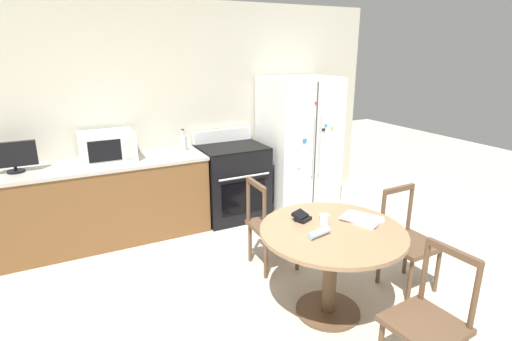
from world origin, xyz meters
TOP-DOWN VIEW (x-y plane):
  - ground_plane at (0.00, 0.00)m, footprint 14.00×14.00m
  - back_wall at (0.00, 2.65)m, footprint 5.20×0.10m
  - kitchen_counter at (-1.08, 2.29)m, footprint 2.25×0.64m
  - refrigerator at (1.37, 2.20)m, footprint 0.89×0.78m
  - oven_range at (0.44, 2.26)m, footprint 0.78×0.68m
  - microwave at (-0.97, 2.35)m, footprint 0.56×0.40m
  - countertop_tv at (-1.84, 2.32)m, footprint 0.41×0.16m
  - counter_bottle at (-0.12, 2.39)m, footprint 0.08×0.08m
  - dining_table at (0.34, 0.13)m, footprint 1.12×1.12m
  - dining_chair_far at (0.27, 0.97)m, footprint 0.43×0.43m
  - dining_chair_near at (0.45, -0.71)m, footprint 0.45×0.45m
  - dining_chair_right at (1.18, 0.12)m, footprint 0.43×0.43m
  - candle_glass at (0.32, 0.22)m, footprint 0.08×0.08m
  - folded_napkin at (0.17, 0.08)m, footprint 0.20×0.09m
  - wallet at (0.22, 0.38)m, footprint 0.16×0.16m
  - mail_stack at (0.65, 0.16)m, footprint 0.34×0.37m

SIDE VIEW (x-z plane):
  - ground_plane at x=0.00m, z-range 0.00..0.00m
  - dining_chair_far at x=0.27m, z-range -0.02..0.89m
  - dining_chair_near at x=0.45m, z-range -0.02..0.89m
  - dining_chair_right at x=1.18m, z-range -0.02..0.89m
  - kitchen_counter at x=-1.08m, z-range 0.00..0.90m
  - oven_range at x=0.44m, z-range -0.07..1.01m
  - dining_table at x=0.34m, z-range 0.21..0.95m
  - mail_stack at x=0.65m, z-range 0.74..0.76m
  - folded_napkin at x=0.17m, z-range 0.74..0.79m
  - wallet at x=0.22m, z-range 0.73..0.80m
  - candle_glass at x=0.32m, z-range 0.73..0.82m
  - refrigerator at x=1.37m, z-range 0.00..1.72m
  - counter_bottle at x=-0.12m, z-range 0.87..1.13m
  - microwave at x=-0.97m, z-range 0.90..1.22m
  - countertop_tv at x=-1.84m, z-range 0.91..1.22m
  - back_wall at x=0.00m, z-range 0.00..2.60m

